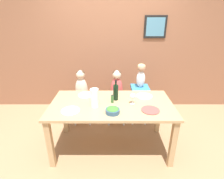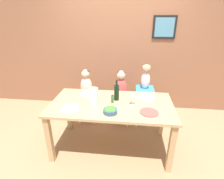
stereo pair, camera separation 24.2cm
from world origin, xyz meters
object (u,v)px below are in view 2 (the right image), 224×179
(person_child_left, at_px, (86,84))
(dinner_plate_back_left, at_px, (88,94))
(dinner_plate_front_left, at_px, (70,108))
(chair_far_center, at_px, (121,104))
(chair_right_highchair, at_px, (144,97))
(wine_glass_near, at_px, (133,97))
(wine_bottle, at_px, (117,92))
(person_child_center, at_px, (121,85))
(dinner_plate_back_right, at_px, (146,98))
(dinner_plate_front_right, at_px, (149,112))
(chair_far_left, at_px, (87,102))
(person_baby_right, at_px, (146,75))
(salad_bowl_large, at_px, (110,110))
(paper_towel_roll, at_px, (94,97))

(person_child_left, bearing_deg, dinner_plate_back_left, -71.83)
(dinner_plate_back_left, bearing_deg, dinner_plate_front_left, -105.45)
(dinner_plate_front_left, bearing_deg, chair_far_center, 56.02)
(chair_right_highchair, xyz_separation_m, person_child_left, (-1.04, 0.00, 0.21))
(chair_far_center, height_order, wine_glass_near, wine_glass_near)
(wine_bottle, bearing_deg, person_child_left, 135.81)
(wine_bottle, bearing_deg, person_child_center, 87.21)
(dinner_plate_front_left, xyz_separation_m, dinner_plate_back_right, (1.02, 0.43, 0.00))
(person_child_center, height_order, wine_glass_near, person_child_center)
(dinner_plate_front_right, bearing_deg, dinner_plate_back_right, 90.82)
(dinner_plate_back_left, bearing_deg, chair_far_left, 108.21)
(person_baby_right, relative_size, salad_bowl_large, 2.34)
(dinner_plate_back_left, bearing_deg, salad_bowl_large, -52.12)
(dinner_plate_front_right, bearing_deg, wine_bottle, 144.27)
(chair_right_highchair, bearing_deg, dinner_plate_back_left, -154.29)
(chair_far_left, xyz_separation_m, wine_glass_near, (0.82, -0.71, 0.49))
(chair_right_highchair, relative_size, wine_glass_near, 4.50)
(paper_towel_roll, relative_size, salad_bowl_large, 1.40)
(chair_right_highchair, relative_size, person_child_left, 1.25)
(dinner_plate_back_left, height_order, dinner_plate_front_right, same)
(paper_towel_roll, relative_size, dinner_plate_front_right, 1.06)
(wine_glass_near, xyz_separation_m, dinner_plate_front_left, (-0.81, -0.20, -0.11))
(dinner_plate_back_left, bearing_deg, dinner_plate_front_right, -27.34)
(person_baby_right, bearing_deg, salad_bowl_large, -117.15)
(wine_glass_near, bearing_deg, chair_far_center, 105.85)
(chair_far_center, xyz_separation_m, wine_glass_near, (0.20, -0.71, 0.49))
(chair_right_highchair, distance_m, wine_bottle, 0.80)
(chair_far_center, xyz_separation_m, person_baby_right, (0.42, 0.00, 0.58))
(paper_towel_roll, distance_m, dinner_plate_back_left, 0.41)
(salad_bowl_large, relative_size, dinner_plate_back_right, 0.76)
(chair_far_center, bearing_deg, wine_glass_near, -74.15)
(chair_far_left, relative_size, wine_glass_near, 2.87)
(wine_bottle, bearing_deg, dinner_plate_back_right, 13.23)
(chair_far_left, distance_m, person_child_left, 0.37)
(chair_right_highchair, height_order, dinner_plate_back_left, dinner_plate_back_left)
(salad_bowl_large, bearing_deg, paper_towel_roll, 144.38)
(wine_glass_near, bearing_deg, paper_towel_roll, -171.28)
(chair_far_left, distance_m, paper_towel_roll, 0.98)
(person_child_left, bearing_deg, paper_towel_roll, -68.39)
(chair_right_highchair, distance_m, person_child_left, 1.06)
(person_child_left, height_order, salad_bowl_large, person_child_left)
(person_baby_right, relative_size, dinner_plate_back_left, 1.78)
(person_baby_right, xyz_separation_m, paper_towel_roll, (-0.73, -0.79, -0.08))
(person_child_left, height_order, person_child_center, same)
(person_baby_right, bearing_deg, dinner_plate_back_left, -154.21)
(wine_bottle, bearing_deg, dinner_plate_back_left, 162.23)
(dinner_plate_back_left, bearing_deg, dinner_plate_back_right, -2.78)
(dinner_plate_back_right, bearing_deg, person_child_center, 130.43)
(dinner_plate_back_left, xyz_separation_m, dinner_plate_front_right, (0.89, -0.46, 0.00))
(person_child_left, distance_m, person_baby_right, 1.06)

